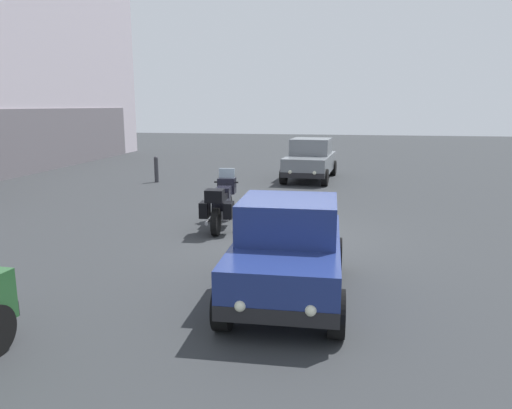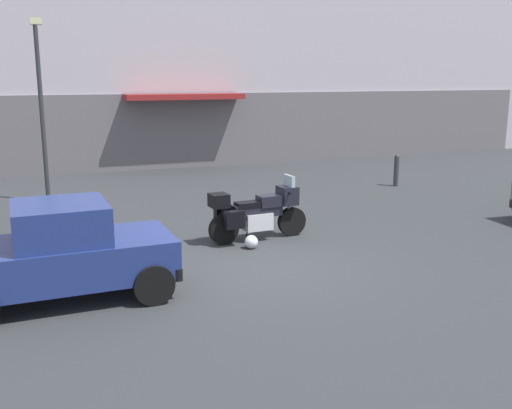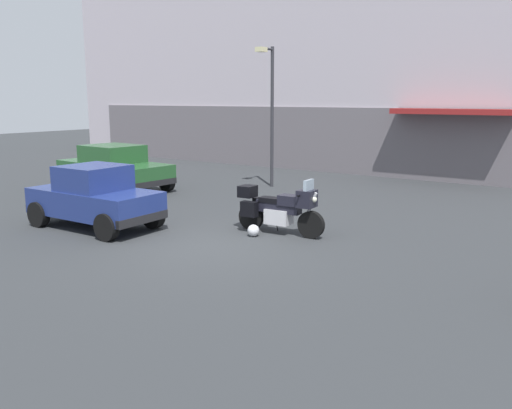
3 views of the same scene
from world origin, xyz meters
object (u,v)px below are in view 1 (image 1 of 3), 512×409
Objects in this scene: motorcycle at (222,203)px; car_compact_side at (288,249)px; car_hatchback_near at (310,160)px; bollard_curbside at (156,169)px; helmet at (241,226)px.

motorcycle is 0.65× the size of car_compact_side.
car_hatchback_near is 6.11m from bollard_curbside.
car_hatchback_near is 3.90× the size of bollard_curbside.
car_compact_side is (-3.75, -1.53, 0.63)m from helmet.
motorcycle is at bearing -6.04° from car_hatchback_near.
motorcycle reaches higher than bollard_curbside.
bollard_curbside reaches higher than helmet.
motorcycle is 8.09× the size of helmet.
bollard_curbside is at bearing -150.35° from car_compact_side.
motorcycle is 0.57× the size of car_hatchback_near.
car_hatchback_near is at bearing -178.99° from car_compact_side.
bollard_curbside is (-1.79, 5.84, -0.27)m from car_hatchback_near.
car_hatchback_near reaches higher than helmet.
bollard_curbside is (6.47, 4.25, -0.08)m from motorcycle.
bollard_curbside is (6.81, 4.81, 0.40)m from helmet.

